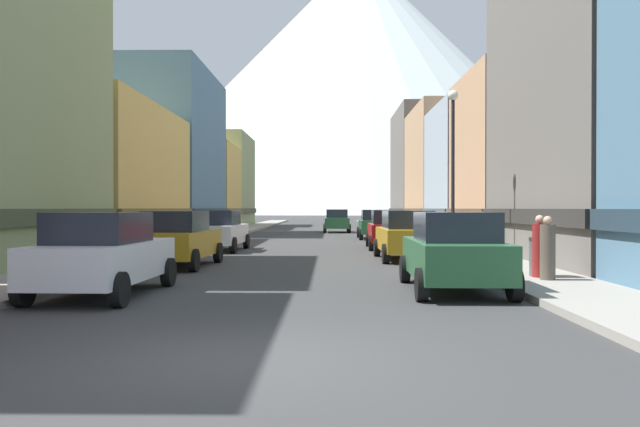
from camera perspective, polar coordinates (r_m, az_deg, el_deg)
The scene contains 26 objects.
ground_plane at distance 8.09m, azimuth -6.51°, elevation -12.86°, with size 400.00×400.00×0.00m, color #363636.
sidewalk_left at distance 43.45m, azimuth -8.79°, elevation -1.90°, with size 2.50×100.00×0.15m, color gray.
sidewalk_right at distance 43.16m, azimuth 7.81°, elevation -1.91°, with size 2.50×100.00×0.15m, color gray.
storefront_left_2 at distance 34.65m, azimuth -20.74°, elevation 2.98°, with size 8.72×13.20×7.06m.
storefront_left_3 at distance 47.56m, azimuth -13.59°, elevation 5.03°, with size 6.87×13.09×11.67m.
storefront_left_4 at distance 58.72m, azimuth -11.14°, elevation 2.21°, with size 7.61×8.95×7.59m.
storefront_left_5 at distance 68.69m, azimuth -9.65°, elevation 2.77°, with size 8.24×11.08×9.59m.
storefront_right_2 at distance 32.26m, azimuth 18.67°, elevation 4.24°, with size 7.03×8.05×8.30m.
storefront_right_3 at distance 41.05m, azimuth 17.01°, elevation 3.34°, with size 10.15×8.68×8.17m.
storefront_right_4 at distance 50.56m, azimuth 11.96°, elevation 3.60°, with size 6.80×11.24×9.59m.
storefront_right_5 at distance 62.68m, azimuth 10.97°, elevation 3.78°, with size 9.34×12.34×11.35m.
car_left_0 at distance 14.34m, azimuth -18.81°, elevation -3.42°, with size 2.17×4.45×1.78m.
car_left_1 at distance 20.76m, azimuth -12.58°, elevation -2.21°, with size 2.22×4.47×1.78m.
car_left_2 at distance 28.18m, azimuth -9.00°, elevation -1.50°, with size 2.20×4.46×1.78m.
car_right_0 at distance 14.60m, azimuth 11.87°, elevation -3.33°, with size 2.13×4.43×1.78m.
car_right_1 at distance 23.18m, azimuth 7.75°, elevation -1.92°, with size 2.12×4.43×1.78m.
car_right_2 at distance 29.57m, azimuth 6.24°, elevation -1.40°, with size 2.14×4.44×1.78m.
car_right_3 at distance 39.00m, azimuth 4.93°, elevation -0.95°, with size 2.08×4.41×1.78m.
car_driving_0 at distance 49.35m, azimuth 1.51°, elevation -0.65°, with size 2.06×4.40×1.78m.
trash_bin_right at distance 17.06m, azimuth 19.12°, elevation -3.66°, with size 0.59×0.59×0.98m.
potted_plant_0 at distance 24.69m, azimuth 14.88°, elevation -1.98°, with size 0.74×0.74×1.11m.
pedestrian_0 at distance 34.34m, azimuth 9.61°, elevation -1.23°, with size 0.36×0.36×1.53m.
pedestrian_1 at distance 16.81m, azimuth 19.03°, elevation -2.99°, with size 0.36×0.36×1.55m.
pedestrian_2 at distance 16.26m, azimuth 19.66°, elevation -3.14°, with size 0.36×0.36×1.53m.
streetlamp_right at distance 22.95m, azimuth 11.79°, elevation 5.76°, with size 0.36×0.36×5.86m.
mountain_backdrop at distance 273.16m, azimuth 3.46°, elevation 11.53°, with size 205.89×205.89×108.51m, color silver.
Camera 1 is at (1.01, -7.81, 1.87)m, focal length 35.82 mm.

